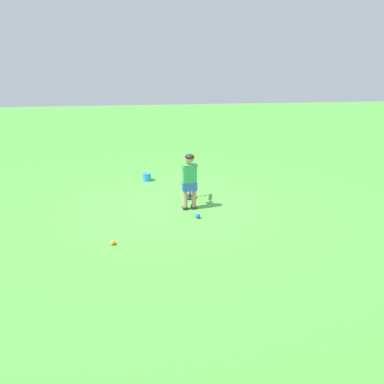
{
  "coord_description": "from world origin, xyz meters",
  "views": [
    {
      "loc": [
        0.62,
        6.33,
        2.54
      ],
      "look_at": [
        -0.28,
        0.53,
        0.45
      ],
      "focal_mm": 32.65,
      "sensor_mm": 36.0,
      "label": 1
    }
  ],
  "objects_px": {
    "child_batter": "(189,176)",
    "play_ball_behind_batter": "(113,242)",
    "toy_bucket": "(147,177)",
    "play_ball_near_batter": "(198,216)",
    "batting_tee": "(190,193)"
  },
  "relations": [
    {
      "from": "play_ball_near_batter",
      "to": "play_ball_behind_batter",
      "type": "bearing_deg",
      "value": 28.56
    },
    {
      "from": "child_batter",
      "to": "play_ball_behind_batter",
      "type": "bearing_deg",
      "value": 42.87
    },
    {
      "from": "child_batter",
      "to": "toy_bucket",
      "type": "relative_size",
      "value": 5.0
    },
    {
      "from": "play_ball_behind_batter",
      "to": "toy_bucket",
      "type": "distance_m",
      "value": 3.22
    },
    {
      "from": "batting_tee",
      "to": "toy_bucket",
      "type": "xyz_separation_m",
      "value": [
        0.84,
        -1.33,
        -0.01
      ]
    },
    {
      "from": "toy_bucket",
      "to": "play_ball_behind_batter",
      "type": "bearing_deg",
      "value": 78.9
    },
    {
      "from": "child_batter",
      "to": "batting_tee",
      "type": "relative_size",
      "value": 1.74
    },
    {
      "from": "play_ball_near_batter",
      "to": "batting_tee",
      "type": "bearing_deg",
      "value": -90.75
    },
    {
      "from": "child_batter",
      "to": "play_ball_near_batter",
      "type": "relative_size",
      "value": 12.18
    },
    {
      "from": "play_ball_near_batter",
      "to": "toy_bucket",
      "type": "distance_m",
      "value": 2.51
    },
    {
      "from": "play_ball_near_batter",
      "to": "play_ball_behind_batter",
      "type": "relative_size",
      "value": 1.14
    },
    {
      "from": "toy_bucket",
      "to": "child_batter",
      "type": "bearing_deg",
      "value": 111.54
    },
    {
      "from": "child_batter",
      "to": "batting_tee",
      "type": "height_order",
      "value": "child_batter"
    },
    {
      "from": "child_batter",
      "to": "play_ball_behind_batter",
      "type": "distance_m",
      "value": 1.96
    },
    {
      "from": "play_ball_behind_batter",
      "to": "toy_bucket",
      "type": "relative_size",
      "value": 0.36
    }
  ]
}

